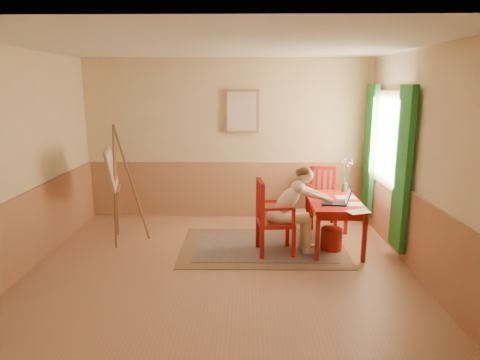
{
  "coord_description": "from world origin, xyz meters",
  "views": [
    {
      "loc": [
        0.35,
        -5.23,
        2.34
      ],
      "look_at": [
        0.25,
        0.55,
        1.05
      ],
      "focal_mm": 31.87,
      "sensor_mm": 36.0,
      "label": 1
    }
  ],
  "objects_px": {
    "chair_left": "(272,218)",
    "laptop": "(339,201)",
    "figure": "(293,206)",
    "easel": "(114,173)",
    "table": "(334,206)",
    "chair_back": "(323,197)"
  },
  "relations": [
    {
      "from": "chair_left",
      "to": "laptop",
      "type": "distance_m",
      "value": 0.96
    },
    {
      "from": "figure",
      "to": "easel",
      "type": "xyz_separation_m",
      "value": [
        -2.63,
        0.42,
        0.37
      ]
    },
    {
      "from": "chair_left",
      "to": "laptop",
      "type": "xyz_separation_m",
      "value": [
        0.93,
        0.04,
        0.24
      ]
    },
    {
      "from": "figure",
      "to": "laptop",
      "type": "distance_m",
      "value": 0.63
    },
    {
      "from": "table",
      "to": "chair_back",
      "type": "relative_size",
      "value": 1.21
    },
    {
      "from": "table",
      "to": "chair_back",
      "type": "height_order",
      "value": "chair_back"
    },
    {
      "from": "figure",
      "to": "laptop",
      "type": "bearing_deg",
      "value": 0.41
    },
    {
      "from": "figure",
      "to": "easel",
      "type": "height_order",
      "value": "easel"
    },
    {
      "from": "table",
      "to": "chair_back",
      "type": "xyz_separation_m",
      "value": [
        0.01,
        1.0,
        -0.13
      ]
    },
    {
      "from": "table",
      "to": "chair_left",
      "type": "height_order",
      "value": "chair_left"
    },
    {
      "from": "easel",
      "to": "table",
      "type": "bearing_deg",
      "value": -3.25
    },
    {
      "from": "figure",
      "to": "laptop",
      "type": "relative_size",
      "value": 2.91
    },
    {
      "from": "table",
      "to": "easel",
      "type": "relative_size",
      "value": 0.67
    },
    {
      "from": "chair_left",
      "to": "figure",
      "type": "xyz_separation_m",
      "value": [
        0.3,
        0.04,
        0.16
      ]
    },
    {
      "from": "figure",
      "to": "easel",
      "type": "distance_m",
      "value": 2.69
    },
    {
      "from": "table",
      "to": "chair_left",
      "type": "relative_size",
      "value": 1.13
    },
    {
      "from": "table",
      "to": "laptop",
      "type": "distance_m",
      "value": 0.27
    },
    {
      "from": "laptop",
      "to": "easel",
      "type": "bearing_deg",
      "value": 172.8
    },
    {
      "from": "chair_back",
      "to": "figure",
      "type": "relative_size",
      "value": 0.8
    },
    {
      "from": "table",
      "to": "easel",
      "type": "height_order",
      "value": "easel"
    },
    {
      "from": "table",
      "to": "chair_back",
      "type": "distance_m",
      "value": 1.0
    },
    {
      "from": "chair_back",
      "to": "laptop",
      "type": "height_order",
      "value": "chair_back"
    }
  ]
}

